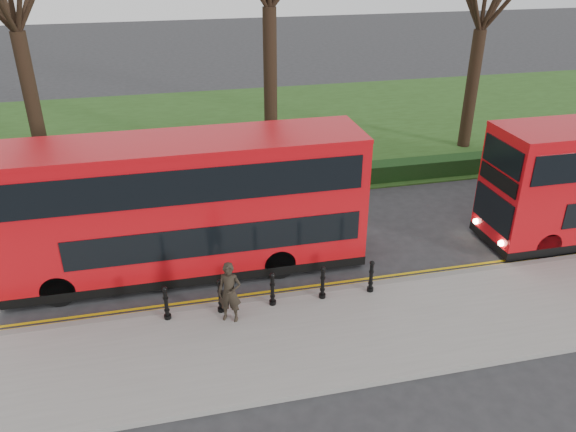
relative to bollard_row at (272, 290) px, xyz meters
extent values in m
plane|color=#28282B|center=(0.27, 1.35, -0.65)|extent=(120.00, 120.00, 0.00)
cube|color=gray|center=(0.27, -1.65, -0.57)|extent=(60.00, 4.00, 0.15)
cube|color=slate|center=(0.27, 0.35, -0.57)|extent=(60.00, 0.25, 0.16)
cube|color=#264617|center=(0.27, 16.35, -0.62)|extent=(60.00, 18.00, 0.06)
cube|color=black|center=(0.27, 8.15, -0.25)|extent=(60.00, 0.90, 0.80)
cube|color=yellow|center=(0.27, 0.65, -0.64)|extent=(60.00, 0.10, 0.01)
cube|color=yellow|center=(0.27, 0.85, -0.64)|extent=(60.00, 0.10, 0.01)
cylinder|color=black|center=(-7.73, 11.35, 2.53)|extent=(0.60, 0.60, 6.36)
cylinder|color=black|center=(2.27, 11.35, 2.84)|extent=(0.60, 0.60, 6.99)
cylinder|color=black|center=(12.27, 11.35, 2.22)|extent=(0.60, 0.60, 5.74)
cylinder|color=black|center=(-2.99, 0.00, 0.00)|extent=(0.15, 0.15, 1.00)
cylinder|color=black|center=(-1.50, 0.00, 0.00)|extent=(0.15, 0.15, 1.00)
cylinder|color=black|center=(0.00, 0.00, 0.00)|extent=(0.15, 0.15, 1.00)
cylinder|color=black|center=(1.50, 0.00, 0.00)|extent=(0.15, 0.15, 1.00)
cylinder|color=black|center=(2.99, 0.00, 0.00)|extent=(0.15, 0.15, 1.00)
cube|color=#BA0B12|center=(-2.14, 2.70, 1.72)|extent=(10.98, 2.49, 4.04)
cube|color=black|center=(-2.14, 2.70, -0.35)|extent=(11.00, 2.51, 0.30)
cube|color=black|center=(-1.34, 1.45, 1.00)|extent=(8.78, 0.04, 0.95)
cube|color=black|center=(-2.14, 1.45, 2.79)|extent=(10.38, 0.04, 1.05)
cylinder|color=black|center=(-6.03, 1.61, -0.15)|extent=(1.00, 0.30, 1.00)
cylinder|color=black|center=(-6.03, 3.80, -0.15)|extent=(1.00, 0.30, 1.00)
cylinder|color=black|center=(0.55, 1.61, -0.15)|extent=(1.00, 0.30, 1.00)
cylinder|color=black|center=(0.55, 3.80, -0.15)|extent=(1.00, 0.30, 1.00)
cube|color=black|center=(7.93, 1.79, 1.92)|extent=(0.06, 2.09, 0.52)
cylinder|color=black|center=(9.48, 0.74, -0.17)|extent=(0.95, 0.29, 0.95)
cylinder|color=black|center=(9.48, 2.83, -0.17)|extent=(0.95, 0.29, 0.95)
imported|color=black|center=(-1.27, -0.43, 0.40)|extent=(0.77, 0.64, 1.79)
camera|label=1|loc=(-2.57, -13.11, 9.14)|focal=35.00mm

